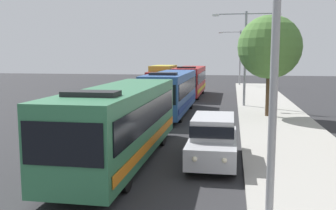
{
  "coord_description": "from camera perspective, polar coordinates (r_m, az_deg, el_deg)",
  "views": [
    {
      "loc": [
        3.12,
        -2.16,
        4.36
      ],
      "look_at": [
        -0.25,
        17.66,
        1.69
      ],
      "focal_mm": 40.62,
      "sensor_mm": 36.0,
      "label": 1
    }
  ],
  "objects": [
    {
      "name": "bus_lead",
      "position": [
        15.55,
        -7.01,
        -2.37
      ],
      "size": [
        2.58,
        10.95,
        3.21
      ],
      "color": "#33724C",
      "rests_on": "ground_plane"
    },
    {
      "name": "bus_second_in_line",
      "position": [
        27.88,
        0.49,
        2.08
      ],
      "size": [
        2.58,
        10.93,
        3.21
      ],
      "color": "#284C8C",
      "rests_on": "ground_plane"
    },
    {
      "name": "bus_middle",
      "position": [
        40.13,
        3.32,
        3.74
      ],
      "size": [
        2.58,
        10.52,
        3.21
      ],
      "color": "maroon",
      "rests_on": "ground_plane"
    },
    {
      "name": "white_suv",
      "position": [
        15.5,
        6.79,
        -4.87
      ],
      "size": [
        1.86,
        4.9,
        1.9
      ],
      "color": "#B7B7BC",
      "rests_on": "ground_plane"
    },
    {
      "name": "box_truck_oncoming",
      "position": [
        42.35,
        -0.87,
        3.97
      ],
      "size": [
        2.35,
        7.14,
        3.15
      ],
      "color": "maroon",
      "rests_on": "ground_plane"
    },
    {
      "name": "streetlamp_near",
      "position": [
        9.53,
        16.01,
        14.44
      ],
      "size": [
        5.86,
        0.28,
        8.89
      ],
      "color": "gray",
      "rests_on": "sidewalk"
    },
    {
      "name": "streetlamp_mid",
      "position": [
        32.01,
        11.53,
        8.34
      ],
      "size": [
        5.47,
        0.28,
        7.69
      ],
      "color": "gray",
      "rests_on": "sidewalk"
    },
    {
      "name": "streetlamp_far",
      "position": [
        54.59,
        10.78,
        7.93
      ],
      "size": [
        6.06,
        0.28,
        7.54
      ],
      "color": "gray",
      "rests_on": "sidewalk"
    },
    {
      "name": "roadside_tree",
      "position": [
        26.91,
        15.01,
        8.38
      ],
      "size": [
        4.31,
        4.31,
        6.88
      ],
      "color": "#4C3823",
      "rests_on": "sidewalk"
    }
  ]
}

